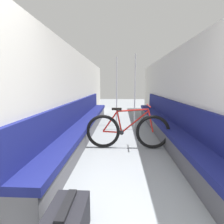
{
  "coord_description": "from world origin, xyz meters",
  "views": [
    {
      "loc": [
        -0.1,
        -1.08,
        1.33
      ],
      "look_at": [
        -0.36,
        4.19,
        0.49
      ],
      "focal_mm": 28.0,
      "sensor_mm": 36.0,
      "label": 1
    }
  ],
  "objects_px": {
    "grab_pole_far": "(117,93)",
    "bicycle": "(128,131)",
    "luggage_bag": "(68,223)",
    "grab_pole_near": "(135,94)",
    "bench_seat_row_left": "(85,123)",
    "bench_seat_row_right": "(164,124)"
  },
  "relations": [
    {
      "from": "bench_seat_row_left",
      "to": "luggage_bag",
      "type": "distance_m",
      "value": 3.29
    },
    {
      "from": "grab_pole_near",
      "to": "bicycle",
      "type": "bearing_deg",
      "value": -99.55
    },
    {
      "from": "bench_seat_row_left",
      "to": "bicycle",
      "type": "height_order",
      "value": "bench_seat_row_left"
    },
    {
      "from": "bicycle",
      "to": "luggage_bag",
      "type": "bearing_deg",
      "value": -92.66
    },
    {
      "from": "bench_seat_row_right",
      "to": "grab_pole_far",
      "type": "relative_size",
      "value": 2.9
    },
    {
      "from": "bench_seat_row_left",
      "to": "grab_pole_near",
      "type": "relative_size",
      "value": 2.9
    },
    {
      "from": "bench_seat_row_right",
      "to": "grab_pole_far",
      "type": "distance_m",
      "value": 1.83
    },
    {
      "from": "bench_seat_row_left",
      "to": "grab_pole_far",
      "type": "xyz_separation_m",
      "value": [
        0.83,
        1.06,
        0.76
      ]
    },
    {
      "from": "grab_pole_far",
      "to": "bicycle",
      "type": "bearing_deg",
      "value": -82.32
    },
    {
      "from": "grab_pole_far",
      "to": "luggage_bag",
      "type": "bearing_deg",
      "value": -94.24
    },
    {
      "from": "bench_seat_row_right",
      "to": "grab_pole_near",
      "type": "height_order",
      "value": "grab_pole_near"
    },
    {
      "from": "bench_seat_row_left",
      "to": "grab_pole_far",
      "type": "bearing_deg",
      "value": 52.13
    },
    {
      "from": "grab_pole_far",
      "to": "grab_pole_near",
      "type": "bearing_deg",
      "value": -45.01
    },
    {
      "from": "bench_seat_row_left",
      "to": "grab_pole_near",
      "type": "distance_m",
      "value": 1.65
    },
    {
      "from": "grab_pole_far",
      "to": "bench_seat_row_right",
      "type": "bearing_deg",
      "value": -39.79
    },
    {
      "from": "bench_seat_row_right",
      "to": "grab_pole_near",
      "type": "bearing_deg",
      "value": 144.55
    },
    {
      "from": "bicycle",
      "to": "grab_pole_far",
      "type": "height_order",
      "value": "grab_pole_far"
    },
    {
      "from": "bench_seat_row_left",
      "to": "grab_pole_near",
      "type": "bearing_deg",
      "value": 21.17
    },
    {
      "from": "grab_pole_far",
      "to": "bench_seat_row_left",
      "type": "bearing_deg",
      "value": -127.87
    },
    {
      "from": "luggage_bag",
      "to": "grab_pole_near",
      "type": "bearing_deg",
      "value": 77.23
    },
    {
      "from": "bench_seat_row_right",
      "to": "grab_pole_near",
      "type": "xyz_separation_m",
      "value": [
        -0.74,
        0.53,
        0.76
      ]
    },
    {
      "from": "grab_pole_far",
      "to": "luggage_bag",
      "type": "height_order",
      "value": "grab_pole_far"
    }
  ]
}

